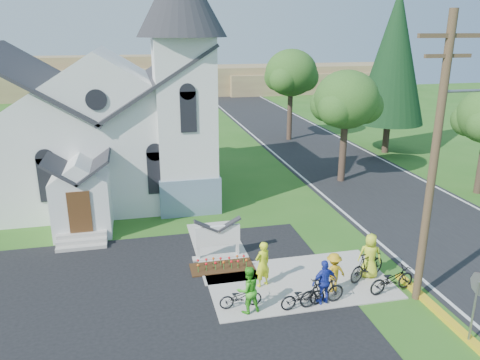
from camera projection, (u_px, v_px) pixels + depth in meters
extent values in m
plane|color=#2B611B|center=(265.00, 294.00, 17.39)|extent=(120.00, 120.00, 0.00)
cube|color=black|center=(60.00, 357.00, 14.04)|extent=(20.00, 16.00, 0.02)
cube|color=black|center=(342.00, 166.00, 33.42)|extent=(8.00, 90.00, 0.02)
cube|color=#A8A198|center=(299.00, 282.00, 18.16)|extent=(7.00, 4.00, 0.05)
cube|color=white|center=(107.00, 152.00, 27.39)|extent=(11.00, 9.00, 5.00)
cube|color=slate|center=(188.00, 189.00, 25.71)|extent=(3.20, 3.20, 2.00)
cube|color=white|center=(185.00, 126.00, 24.63)|extent=(3.00, 3.00, 9.00)
cube|color=white|center=(82.00, 205.00, 22.24)|extent=(2.60, 2.40, 2.80)
cube|color=#4F2F16|center=(80.00, 213.00, 21.07)|extent=(1.00, 0.10, 2.00)
cube|color=#A8A198|center=(218.00, 257.00, 20.09)|extent=(2.20, 0.40, 0.10)
cube|color=white|center=(198.00, 248.00, 19.75)|extent=(0.12, 0.12, 1.00)
cube|color=white|center=(237.00, 245.00, 20.11)|extent=(0.12, 0.12, 1.00)
cube|color=white|center=(218.00, 236.00, 19.78)|extent=(1.90, 0.14, 0.90)
cube|color=#38230F|center=(222.00, 267.00, 19.26)|extent=(2.60, 1.10, 0.07)
cylinder|color=#4B3225|center=(433.00, 167.00, 15.58)|extent=(0.28, 0.28, 10.00)
cube|color=#4B3225|center=(451.00, 36.00, 14.28)|extent=(2.20, 0.14, 0.14)
cube|color=#4B3225|center=(448.00, 56.00, 14.47)|extent=(1.60, 0.12, 0.12)
cylinder|color=gray|center=(473.00, 91.00, 15.04)|extent=(2.20, 0.10, 0.10)
cylinder|color=gray|center=(473.00, 313.00, 14.30)|extent=(0.07, 0.07, 2.20)
cylinder|color=#B21414|center=(480.00, 284.00, 14.00)|extent=(0.04, 0.76, 0.76)
cylinder|color=#34251C|center=(343.00, 150.00, 29.69)|extent=(0.44, 0.44, 4.05)
ellipsoid|color=#2F581E|center=(346.00, 100.00, 28.70)|extent=(4.00, 4.00, 3.60)
cylinder|color=#34251C|center=(290.00, 114.00, 40.86)|extent=(0.44, 0.44, 4.50)
ellipsoid|color=#2F581E|center=(291.00, 73.00, 39.75)|extent=(4.40, 4.40, 3.96)
cylinder|color=#34251C|center=(386.00, 138.00, 36.89)|extent=(0.50, 0.50, 2.40)
cone|color=black|center=(394.00, 57.00, 34.98)|extent=(5.20, 5.20, 10.00)
cube|color=#876C4B|center=(202.00, 80.00, 69.96)|extent=(60.00, 8.00, 4.00)
cube|color=#876C4B|center=(91.00, 76.00, 68.17)|extent=(30.00, 6.00, 5.60)
cube|color=#876C4B|center=(307.00, 83.00, 71.66)|extent=(25.00, 6.00, 3.00)
imported|color=#E1F11C|center=(263.00, 264.00, 17.60)|extent=(0.78, 0.66, 1.81)
imported|color=black|center=(241.00, 297.00, 16.37)|extent=(1.54, 0.57, 0.80)
imported|color=green|center=(248.00, 290.00, 15.97)|extent=(0.94, 0.80, 1.71)
imported|color=black|center=(322.00, 291.00, 16.46)|extent=(1.82, 0.73, 1.06)
imported|color=#2334AF|center=(324.00, 282.00, 16.48)|extent=(1.04, 0.58, 1.68)
imported|color=black|center=(303.00, 296.00, 16.34)|extent=(1.75, 0.78, 0.89)
imported|color=gold|center=(333.00, 272.00, 17.29)|extent=(1.05, 0.68, 1.53)
imported|color=black|center=(367.00, 266.00, 18.18)|extent=(1.97, 1.27, 1.15)
imported|color=#CDDE29|center=(370.00, 256.00, 18.24)|extent=(1.04, 0.87, 1.82)
imported|color=black|center=(392.00, 279.00, 17.31)|extent=(2.03, 1.00, 1.02)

